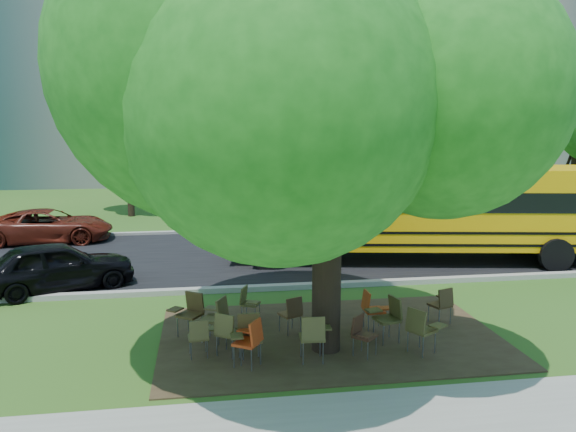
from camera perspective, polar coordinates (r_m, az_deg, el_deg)
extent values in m
plane|color=#26541A|center=(12.33, -0.87, -11.58)|extent=(160.00, 160.00, 0.00)
cube|color=#382819|center=(12.04, 4.29, -12.07)|extent=(7.00, 4.50, 0.03)
cube|color=black|center=(18.99, -3.73, -3.99)|extent=(80.00, 8.00, 0.04)
cube|color=gray|center=(15.13, -2.42, -7.29)|extent=(80.00, 0.25, 0.14)
cube|color=gray|center=(22.98, -4.62, -1.51)|extent=(80.00, 0.25, 0.14)
cube|color=slate|center=(48.29, -16.98, 16.88)|extent=(38.00, 16.00, 22.00)
cube|color=gray|center=(56.20, 19.41, 17.19)|extent=(30.00, 16.00, 25.00)
cylinder|color=black|center=(27.75, -15.77, 3.56)|extent=(0.32, 0.32, 3.50)
sphere|color=#196016|center=(27.63, -16.00, 8.66)|extent=(4.80, 4.80, 4.80)
cylinder|color=black|center=(27.24, 11.95, 4.35)|extent=(0.38, 0.38, 4.20)
sphere|color=#196016|center=(27.15, 12.17, 10.54)|extent=(5.60, 5.60, 5.60)
cylinder|color=black|center=(30.17, 27.02, 3.43)|extent=(0.34, 0.34, 3.60)
cylinder|color=black|center=(10.76, 3.97, -3.32)|extent=(0.56, 0.56, 4.11)
sphere|color=#196016|center=(10.52, 4.17, 13.56)|extent=(7.20, 7.20, 7.20)
cube|color=#DD9D06|center=(18.66, 16.02, 0.97)|extent=(11.39, 4.36, 2.48)
cube|color=black|center=(18.71, 16.96, 1.81)|extent=(10.80, 4.30, 0.61)
cube|color=#DD9D06|center=(18.21, -3.29, -1.38)|extent=(1.67, 2.41, 0.96)
cube|color=black|center=(18.76, 15.93, -0.94)|extent=(11.41, 4.40, 0.08)
cube|color=black|center=(18.83, 15.88, -2.06)|extent=(11.41, 4.40, 0.08)
cylinder|color=black|center=(17.06, -2.14, -3.85)|extent=(1.05, 0.47, 1.01)
cylinder|color=black|center=(19.52, -1.73, -2.14)|extent=(1.05, 0.47, 1.01)
cylinder|color=black|center=(18.71, 25.56, -3.59)|extent=(1.05, 0.47, 1.01)
cylinder|color=black|center=(20.98, 22.74, -2.06)|extent=(1.05, 0.47, 1.01)
cylinder|color=black|center=(21.55, 26.24, -2.02)|extent=(1.05, 0.47, 1.01)
cube|color=brown|center=(11.03, -9.10, -12.07)|extent=(0.41, 0.39, 0.04)
cube|color=brown|center=(10.81, -9.05, -11.40)|extent=(0.37, 0.12, 0.36)
cube|color=brown|center=(11.13, -8.05, -11.25)|extent=(0.22, 0.27, 0.03)
cylinder|color=slate|center=(11.24, -9.93, -12.79)|extent=(0.02, 0.02, 0.40)
cylinder|color=slate|center=(10.98, -8.18, -13.29)|extent=(0.02, 0.02, 0.40)
cube|color=#4D4421|center=(11.01, -6.00, -11.75)|extent=(0.58, 0.58, 0.05)
cube|color=#4D4421|center=(10.78, -6.53, -10.95)|extent=(0.39, 0.31, 0.41)
cube|color=#4D4421|center=(10.96, -4.50, -11.13)|extent=(0.34, 0.36, 0.03)
cylinder|color=slate|center=(11.31, -6.28, -12.40)|extent=(0.02, 0.02, 0.46)
cylinder|color=slate|center=(10.87, -5.66, -13.32)|extent=(0.02, 0.02, 0.46)
cube|color=#C23A14|center=(10.50, -4.18, -12.71)|extent=(0.59, 0.60, 0.05)
cube|color=#C23A14|center=(10.33, -3.25, -11.69)|extent=(0.31, 0.41, 0.42)
cube|color=#C23A14|center=(10.72, -4.27, -11.50)|extent=(0.37, 0.35, 0.03)
cylinder|color=slate|center=(10.52, -5.52, -14.07)|extent=(0.03, 0.03, 0.47)
cylinder|color=slate|center=(10.66, -2.84, -13.71)|extent=(0.03, 0.03, 0.47)
cube|color=#4D4121|center=(10.67, -3.91, -12.34)|extent=(0.45, 0.42, 0.05)
cube|color=#4D4121|center=(10.76, -4.02, -10.83)|extent=(0.42, 0.11, 0.42)
cube|color=#4D4121|center=(10.47, -5.24, -12.05)|extent=(0.23, 0.30, 0.03)
cylinder|color=slate|center=(10.61, -2.81, -13.83)|extent=(0.03, 0.03, 0.47)
cylinder|color=slate|center=(10.91, -4.94, -13.18)|extent=(0.03, 0.03, 0.47)
cube|color=#4E4622|center=(10.68, 2.44, -12.21)|extent=(0.48, 0.46, 0.05)
cube|color=#4E4622|center=(10.42, 2.59, -11.38)|extent=(0.44, 0.13, 0.43)
cube|color=#4E4622|center=(10.81, 3.73, -11.21)|extent=(0.26, 0.32, 0.03)
cylinder|color=slate|center=(10.92, 1.32, -13.08)|extent=(0.03, 0.03, 0.49)
cylinder|color=slate|center=(10.63, 3.58, -13.74)|extent=(0.03, 0.03, 0.49)
cube|color=#402416|center=(11.02, 7.82, -11.98)|extent=(0.54, 0.54, 0.05)
cube|color=#402416|center=(11.02, 7.08, -10.82)|extent=(0.33, 0.32, 0.37)
cube|color=#402416|center=(10.74, 7.84, -11.93)|extent=(0.33, 0.33, 0.03)
cylinder|color=slate|center=(11.15, 8.93, -12.89)|extent=(0.02, 0.02, 0.42)
cylinder|color=slate|center=(11.04, 6.65, -13.07)|extent=(0.02, 0.02, 0.42)
cube|color=#423E1C|center=(11.72, 9.99, -10.32)|extent=(0.53, 0.54, 0.05)
cube|color=#423E1C|center=(11.74, 10.85, -9.07)|extent=(0.20, 0.45, 0.44)
cube|color=#423E1C|center=(11.81, 8.70, -9.45)|extent=(0.35, 0.30, 0.03)
cylinder|color=slate|center=(11.57, 9.64, -11.88)|extent=(0.03, 0.03, 0.49)
cylinder|color=slate|center=(12.05, 10.25, -11.02)|extent=(0.03, 0.03, 0.49)
cube|color=#47401E|center=(11.32, 13.44, -11.21)|extent=(0.60, 0.61, 0.05)
cube|color=#47401E|center=(11.09, 12.86, -10.32)|extent=(0.30, 0.42, 0.43)
cube|color=#47401E|center=(11.24, 15.00, -10.72)|extent=(0.38, 0.36, 0.03)
cylinder|color=slate|center=(11.64, 13.23, -11.88)|extent=(0.03, 0.03, 0.48)
cylinder|color=slate|center=(11.16, 13.55, -12.84)|extent=(0.03, 0.03, 0.48)
cube|color=brown|center=(11.68, -7.55, -10.34)|extent=(0.60, 0.61, 0.05)
cube|color=brown|center=(11.52, -6.69, -9.34)|extent=(0.29, 0.43, 0.44)
cube|color=brown|center=(11.92, -7.67, -9.26)|extent=(0.38, 0.35, 0.03)
cylinder|color=slate|center=(11.69, -8.76, -11.63)|extent=(0.03, 0.03, 0.49)
cylinder|color=slate|center=(11.84, -6.31, -11.29)|extent=(0.03, 0.03, 0.49)
cube|color=#453118|center=(12.02, -9.96, -9.87)|extent=(0.61, 0.60, 0.05)
cube|color=#453118|center=(12.10, -9.45, -8.57)|extent=(0.40, 0.33, 0.43)
cube|color=#453118|center=(12.02, -11.39, -9.28)|extent=(0.36, 0.38, 0.03)
cylinder|color=slate|center=(11.87, -9.74, -11.35)|extent=(0.03, 0.03, 0.48)
cylinder|color=slate|center=(12.34, -10.11, -10.54)|extent=(0.03, 0.03, 0.48)
cube|color=#504D22|center=(12.79, -3.81, -8.88)|extent=(0.49, 0.50, 0.05)
cube|color=#504D22|center=(12.78, -4.53, -7.95)|extent=(0.23, 0.37, 0.37)
cube|color=#504D22|center=(12.52, -3.59, -8.76)|extent=(0.31, 0.29, 0.03)
cylinder|color=slate|center=(12.94, -2.92, -9.60)|extent=(0.02, 0.02, 0.41)
cylinder|color=slate|center=(12.76, -4.70, -9.90)|extent=(0.02, 0.02, 0.41)
cube|color=#4F341C|center=(12.04, 0.21, -9.94)|extent=(0.52, 0.51, 0.05)
cube|color=#4F341C|center=(11.84, 0.68, -9.21)|extent=(0.38, 0.24, 0.38)
cube|color=#4F341C|center=(12.23, 0.76, -9.07)|extent=(0.30, 0.33, 0.03)
cylinder|color=slate|center=(12.16, -0.87, -10.82)|extent=(0.02, 0.02, 0.43)
cylinder|color=slate|center=(12.07, 1.30, -10.97)|extent=(0.02, 0.02, 0.43)
cube|color=#A63A11|center=(12.32, 8.73, -9.45)|extent=(0.41, 0.43, 0.05)
cube|color=#A63A11|center=(12.19, 7.93, -8.52)|extent=(0.10, 0.41, 0.41)
cube|color=#A63A11|center=(12.10, 9.76, -9.21)|extent=(0.29, 0.23, 0.03)
cylinder|color=slate|center=(12.60, 9.22, -10.13)|extent=(0.02, 0.02, 0.46)
cylinder|color=slate|center=(12.19, 8.17, -10.79)|extent=(0.02, 0.02, 0.46)
cube|color=#3D2A15|center=(13.02, 15.17, -8.72)|extent=(0.52, 0.51, 0.05)
cube|color=#3D2A15|center=(12.83, 15.76, -8.00)|extent=(0.40, 0.22, 0.39)
cube|color=#3D2A15|center=(13.23, 15.52, -7.90)|extent=(0.30, 0.33, 0.03)
cylinder|color=slate|center=(13.09, 14.08, -9.58)|extent=(0.02, 0.02, 0.44)
cylinder|color=slate|center=(13.08, 16.17, -9.69)|extent=(0.02, 0.02, 0.44)
imported|color=black|center=(16.14, -22.45, -4.72)|extent=(4.26, 2.99, 1.35)
imported|color=#51170D|center=(22.71, -23.14, -0.94)|extent=(4.62, 2.27, 1.26)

